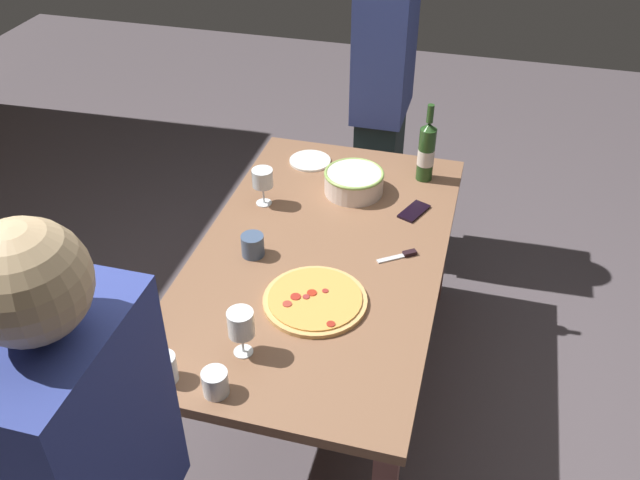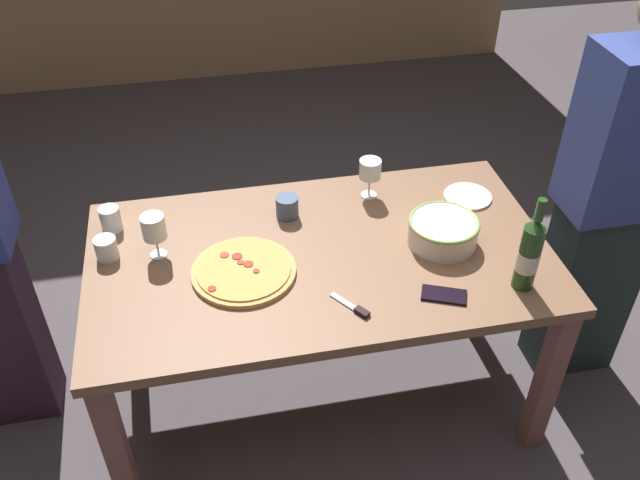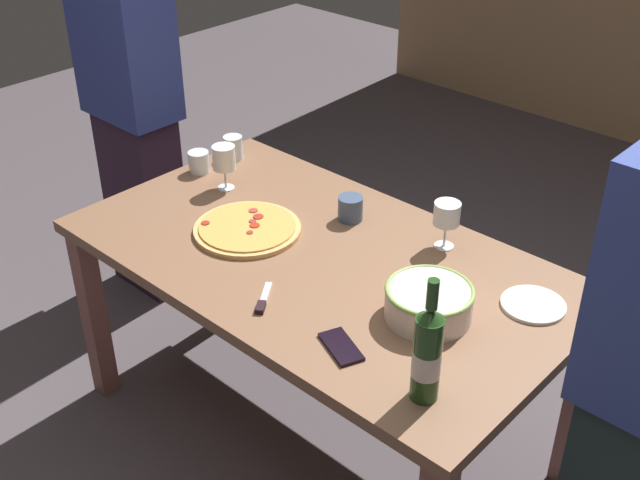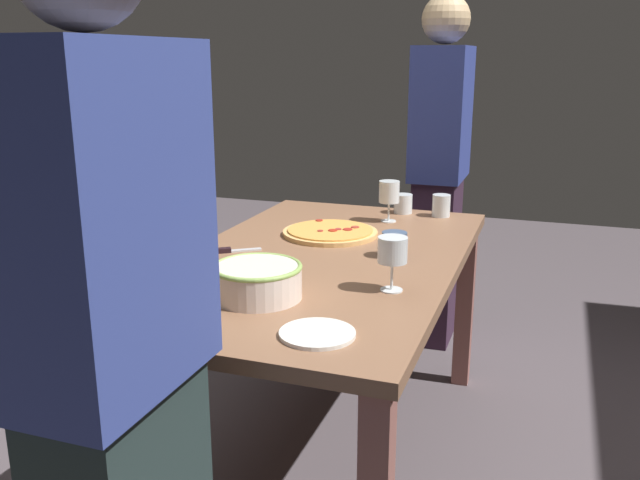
# 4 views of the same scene
# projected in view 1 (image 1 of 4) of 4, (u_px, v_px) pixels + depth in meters

# --- Properties ---
(ground_plane) EXTENTS (8.00, 8.00, 0.00)m
(ground_plane) POSITION_uv_depth(u_px,v_px,m) (320.00, 389.00, 2.96)
(ground_plane) COLOR #52494E
(dining_table) EXTENTS (1.60, 0.90, 0.75)m
(dining_table) POSITION_uv_depth(u_px,v_px,m) (320.00, 272.00, 2.57)
(dining_table) COLOR brown
(dining_table) RESTS_ON ground
(pizza) EXTENTS (0.35, 0.35, 0.03)m
(pizza) POSITION_uv_depth(u_px,v_px,m) (315.00, 300.00, 2.29)
(pizza) COLOR #E0AA63
(pizza) RESTS_ON dining_table
(serving_bowl) EXTENTS (0.25, 0.25, 0.10)m
(serving_bowl) POSITION_uv_depth(u_px,v_px,m) (354.00, 181.00, 2.81)
(serving_bowl) COLOR silver
(serving_bowl) RESTS_ON dining_table
(wine_bottle) EXTENTS (0.07, 0.07, 0.34)m
(wine_bottle) POSITION_uv_depth(u_px,v_px,m) (426.00, 151.00, 2.85)
(wine_bottle) COLOR #23451C
(wine_bottle) RESTS_ON dining_table
(wine_glass_near_pizza) EXTENTS (0.08, 0.08, 0.16)m
(wine_glass_near_pizza) POSITION_uv_depth(u_px,v_px,m) (241.00, 325.00, 2.04)
(wine_glass_near_pizza) COLOR white
(wine_glass_near_pizza) RESTS_ON dining_table
(wine_glass_by_bottle) EXTENTS (0.08, 0.08, 0.16)m
(wine_glass_by_bottle) POSITION_uv_depth(u_px,v_px,m) (263.00, 179.00, 2.71)
(wine_glass_by_bottle) COLOR white
(wine_glass_by_bottle) RESTS_ON dining_table
(cup_amber) EXTENTS (0.08, 0.08, 0.08)m
(cup_amber) POSITION_uv_depth(u_px,v_px,m) (253.00, 245.00, 2.48)
(cup_amber) COLOR #415574
(cup_amber) RESTS_ON dining_table
(cup_ceramic) EXTENTS (0.07, 0.07, 0.09)m
(cup_ceramic) POSITION_uv_depth(u_px,v_px,m) (165.00, 368.00, 2.00)
(cup_ceramic) COLOR white
(cup_ceramic) RESTS_ON dining_table
(cup_spare) EXTENTS (0.08, 0.08, 0.08)m
(cup_spare) POSITION_uv_depth(u_px,v_px,m) (215.00, 383.00, 1.96)
(cup_spare) COLOR white
(cup_spare) RESTS_ON dining_table
(side_plate) EXTENTS (0.18, 0.18, 0.01)m
(side_plate) POSITION_uv_depth(u_px,v_px,m) (310.00, 161.00, 3.04)
(side_plate) COLOR white
(side_plate) RESTS_ON dining_table
(cell_phone) EXTENTS (0.16, 0.12, 0.01)m
(cell_phone) POSITION_uv_depth(u_px,v_px,m) (414.00, 211.00, 2.72)
(cell_phone) COLOR black
(cell_phone) RESTS_ON dining_table
(pizza_knife) EXTENTS (0.11, 0.14, 0.02)m
(pizza_knife) POSITION_uv_depth(u_px,v_px,m) (402.00, 255.00, 2.49)
(pizza_knife) COLOR silver
(pizza_knife) RESTS_ON dining_table
(person_guest_left) EXTENTS (0.39, 0.24, 1.64)m
(person_guest_left) POSITION_uv_depth(u_px,v_px,m) (382.00, 106.00, 3.30)
(person_guest_left) COLOR #223130
(person_guest_left) RESTS_ON ground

